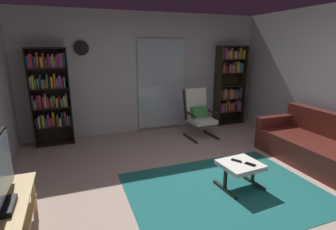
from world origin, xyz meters
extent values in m
plane|color=tan|center=(0.00, 0.00, 0.00)|extent=(7.02, 7.02, 0.00)
cube|color=silver|center=(0.00, 2.90, 1.30)|extent=(5.60, 0.06, 2.60)
cube|color=silver|center=(0.32, 2.83, 1.05)|extent=(1.10, 0.01, 2.00)
cube|color=#1D6561|center=(0.19, -0.08, 0.00)|extent=(2.54, 1.94, 0.01)
cube|color=tan|center=(-2.28, -0.35, 0.48)|extent=(0.40, 1.38, 0.02)
cylinder|color=tan|center=(-2.13, 0.29, 0.23)|extent=(0.05, 0.05, 0.47)
cylinder|color=tan|center=(-2.44, 0.29, 0.23)|extent=(0.05, 0.05, 0.47)
cube|color=black|center=(-2.28, -0.35, 0.51)|extent=(0.20, 0.32, 0.05)
cube|color=black|center=(-2.35, 2.62, 0.93)|extent=(0.02, 0.30, 1.87)
cube|color=black|center=(-1.65, 2.62, 0.93)|extent=(0.02, 0.30, 1.87)
cube|color=black|center=(-2.00, 2.77, 0.93)|extent=(0.71, 0.02, 1.87)
cube|color=black|center=(-2.00, 2.62, 0.02)|extent=(0.68, 0.28, 0.02)
cube|color=black|center=(-2.00, 2.62, 0.37)|extent=(0.68, 0.28, 0.02)
cube|color=black|center=(-2.00, 2.62, 0.75)|extent=(0.68, 0.28, 0.02)
cube|color=black|center=(-2.00, 2.62, 1.12)|extent=(0.68, 0.28, 0.02)
cube|color=black|center=(-2.00, 2.62, 1.49)|extent=(0.68, 0.28, 0.02)
cube|color=black|center=(-2.00, 2.62, 1.85)|extent=(0.68, 0.28, 0.02)
cube|color=#893188|center=(-2.31, 2.63, 0.46)|extent=(0.02, 0.10, 0.16)
cube|color=#302621|center=(-2.28, 2.61, 0.48)|extent=(0.04, 0.17, 0.19)
cube|color=beige|center=(-2.24, 2.61, 0.49)|extent=(0.02, 0.23, 0.23)
cube|color=#182829|center=(-2.21, 2.61, 0.51)|extent=(0.02, 0.16, 0.25)
cube|color=gold|center=(-2.17, 2.60, 0.50)|extent=(0.04, 0.15, 0.23)
cube|color=#2E5AA1|center=(-2.12, 2.63, 0.46)|extent=(0.03, 0.24, 0.16)
cube|color=purple|center=(-2.09, 2.63, 0.50)|extent=(0.03, 0.19, 0.24)
cube|color=red|center=(-2.04, 2.62, 0.47)|extent=(0.04, 0.17, 0.17)
cube|color=orange|center=(-1.99, 2.62, 0.51)|extent=(0.04, 0.10, 0.27)
cube|color=black|center=(-1.95, 2.62, 0.47)|extent=(0.03, 0.15, 0.18)
cube|color=green|center=(-1.92, 2.61, 0.49)|extent=(0.03, 0.19, 0.21)
cube|color=gold|center=(-1.88, 2.62, 0.46)|extent=(0.04, 0.23, 0.15)
cube|color=black|center=(-1.83, 2.61, 0.51)|extent=(0.04, 0.12, 0.26)
cube|color=#933995|center=(-1.78, 2.62, 0.51)|extent=(0.04, 0.11, 0.26)
cube|color=olive|center=(-1.73, 2.62, 0.48)|extent=(0.02, 0.22, 0.19)
cube|color=teal|center=(-1.69, 2.61, 0.47)|extent=(0.03, 0.11, 0.17)
cube|color=#89368D|center=(-2.31, 2.64, 0.88)|extent=(0.03, 0.22, 0.24)
cube|color=#407B40|center=(-2.27, 2.61, 0.83)|extent=(0.04, 0.22, 0.15)
cube|color=red|center=(-2.23, 2.64, 0.87)|extent=(0.03, 0.15, 0.23)
cube|color=#8F3286|center=(-2.19, 2.62, 0.87)|extent=(0.03, 0.16, 0.24)
cube|color=#CA3836|center=(-2.14, 2.64, 0.85)|extent=(0.03, 0.13, 0.20)
cube|color=orange|center=(-2.12, 2.64, 0.86)|extent=(0.02, 0.13, 0.20)
cube|color=#BBBA9D|center=(-2.09, 2.62, 0.88)|extent=(0.02, 0.17, 0.26)
cube|color=red|center=(-2.06, 2.62, 0.85)|extent=(0.03, 0.16, 0.19)
cube|color=red|center=(-2.03, 2.61, 0.83)|extent=(0.02, 0.12, 0.16)
cube|color=teal|center=(-1.99, 2.63, 0.85)|extent=(0.03, 0.23, 0.20)
cube|color=orange|center=(-1.95, 2.64, 0.86)|extent=(0.04, 0.10, 0.21)
cube|color=#A39130|center=(-1.90, 2.61, 0.84)|extent=(0.04, 0.16, 0.17)
cube|color=red|center=(-1.85, 2.64, 0.85)|extent=(0.03, 0.10, 0.19)
cube|color=#427846|center=(-1.81, 2.63, 0.83)|extent=(0.04, 0.22, 0.16)
cube|color=orange|center=(-1.76, 2.63, 0.86)|extent=(0.04, 0.21, 0.20)
cube|color=teal|center=(-1.72, 2.62, 0.88)|extent=(0.03, 0.19, 0.24)
cube|color=beige|center=(-2.31, 2.62, 1.24)|extent=(0.03, 0.13, 0.22)
cube|color=gold|center=(-2.26, 2.62, 1.25)|extent=(0.03, 0.20, 0.25)
cube|color=#398D3E|center=(-2.22, 2.62, 1.22)|extent=(0.04, 0.14, 0.17)
cube|color=beige|center=(-2.18, 2.63, 1.22)|extent=(0.02, 0.13, 0.18)
cube|color=#2C54A5|center=(-2.14, 2.63, 1.24)|extent=(0.02, 0.13, 0.23)
cube|color=#418650|center=(-2.10, 2.61, 1.21)|extent=(0.04, 0.21, 0.16)
cube|color=red|center=(-2.06, 2.62, 1.21)|extent=(0.04, 0.20, 0.16)
cube|color=#328548|center=(-2.02, 2.61, 1.26)|extent=(0.02, 0.23, 0.25)
cube|color=#2E2A20|center=(-1.98, 2.62, 1.23)|extent=(0.03, 0.15, 0.19)
cube|color=orange|center=(-1.95, 2.61, 1.23)|extent=(0.04, 0.22, 0.20)
cube|color=gold|center=(-1.90, 2.63, 1.26)|extent=(0.03, 0.15, 0.26)
cube|color=#874695|center=(-1.85, 2.61, 1.22)|extent=(0.04, 0.19, 0.18)
cube|color=#953F8A|center=(-1.81, 2.61, 1.24)|extent=(0.04, 0.16, 0.22)
cube|color=#883F8D|center=(-1.77, 2.63, 1.22)|extent=(0.03, 0.15, 0.18)
cube|color=teal|center=(-1.73, 2.62, 1.23)|extent=(0.02, 0.22, 0.20)
cube|color=#2869AE|center=(-2.31, 2.61, 1.61)|extent=(0.02, 0.19, 0.21)
cube|color=#884387|center=(-2.28, 2.62, 1.62)|extent=(0.02, 0.20, 0.23)
cube|color=red|center=(-2.25, 2.61, 1.63)|extent=(0.04, 0.17, 0.25)
cube|color=#2857B1|center=(-2.19, 2.64, 1.60)|extent=(0.04, 0.14, 0.20)
cube|color=orange|center=(-2.15, 2.64, 1.64)|extent=(0.02, 0.20, 0.27)
cube|color=#924491|center=(-2.11, 2.64, 1.60)|extent=(0.02, 0.12, 0.20)
cube|color=gold|center=(-2.08, 2.63, 1.60)|extent=(0.04, 0.19, 0.20)
cube|color=brown|center=(-2.05, 2.64, 1.63)|extent=(0.03, 0.19, 0.26)
cube|color=brown|center=(-2.00, 2.63, 1.59)|extent=(0.03, 0.21, 0.17)
cube|color=#8F3B94|center=(-1.96, 2.64, 1.62)|extent=(0.04, 0.13, 0.24)
cube|color=#BDBD9D|center=(-1.91, 2.64, 1.60)|extent=(0.03, 0.17, 0.20)
cube|color=orange|center=(-1.88, 2.61, 1.62)|extent=(0.02, 0.22, 0.24)
cube|color=#5298A5|center=(-1.85, 2.63, 1.59)|extent=(0.03, 0.14, 0.18)
cube|color=#9C3690|center=(-1.81, 2.61, 1.62)|extent=(0.04, 0.15, 0.23)
cube|color=red|center=(-1.78, 2.62, 1.63)|extent=(0.02, 0.21, 0.26)
cube|color=#984986|center=(-1.74, 2.63, 1.63)|extent=(0.04, 0.24, 0.25)
cube|color=#3368B5|center=(-1.70, 2.62, 1.63)|extent=(0.04, 0.12, 0.27)
cube|color=black|center=(1.68, 2.67, 0.95)|extent=(0.02, 0.30, 1.90)
cube|color=black|center=(2.38, 2.67, 0.95)|extent=(0.02, 0.30, 1.90)
cube|color=black|center=(2.03, 2.81, 0.95)|extent=(0.72, 0.02, 1.90)
cube|color=black|center=(2.03, 2.67, 0.02)|extent=(0.69, 0.28, 0.02)
cube|color=black|center=(2.03, 2.67, 0.32)|extent=(0.69, 0.28, 0.02)
cube|color=black|center=(2.03, 2.67, 0.63)|extent=(0.69, 0.28, 0.02)
cube|color=black|center=(2.03, 2.67, 0.95)|extent=(0.69, 0.28, 0.02)
cube|color=black|center=(2.03, 2.67, 1.27)|extent=(0.69, 0.28, 0.02)
cube|color=black|center=(2.03, 2.67, 1.58)|extent=(0.69, 0.28, 0.02)
cube|color=black|center=(2.03, 2.67, 1.88)|extent=(0.69, 0.28, 0.02)
cube|color=red|center=(1.71, 2.66, 0.45)|extent=(0.02, 0.18, 0.25)
cube|color=#9B4197|center=(1.75, 2.65, 0.41)|extent=(0.03, 0.20, 0.18)
cube|color=#9E4195|center=(1.79, 2.66, 0.42)|extent=(0.04, 0.22, 0.19)
cube|color=#9F953C|center=(1.83, 2.67, 0.43)|extent=(0.03, 0.15, 0.22)
cube|color=purple|center=(1.87, 2.67, 0.41)|extent=(0.03, 0.14, 0.17)
cube|color=gold|center=(1.91, 2.66, 0.43)|extent=(0.02, 0.14, 0.21)
cube|color=#25282C|center=(1.95, 2.65, 0.41)|extent=(0.03, 0.14, 0.16)
cube|color=gold|center=(1.99, 2.67, 0.45)|extent=(0.03, 0.14, 0.26)
cube|color=#C13430|center=(2.04, 2.69, 0.42)|extent=(0.04, 0.13, 0.18)
cube|color=orange|center=(2.09, 2.66, 0.42)|extent=(0.04, 0.10, 0.18)
cube|color=#993C94|center=(2.13, 2.68, 0.43)|extent=(0.04, 0.18, 0.21)
cube|color=black|center=(2.18, 2.65, 0.40)|extent=(0.04, 0.14, 0.16)
cube|color=#A1912A|center=(2.22, 2.67, 0.44)|extent=(0.03, 0.12, 0.23)
cube|color=#97498B|center=(2.26, 2.66, 0.46)|extent=(0.03, 0.23, 0.27)
cube|color=#894994|center=(2.30, 2.65, 0.44)|extent=(0.03, 0.17, 0.22)
cube|color=#9E3795|center=(2.34, 2.65, 0.42)|extent=(0.02, 0.12, 0.18)
cube|color=gold|center=(1.72, 2.65, 0.73)|extent=(0.03, 0.12, 0.17)
cube|color=#2F794E|center=(1.75, 2.68, 0.76)|extent=(0.03, 0.17, 0.23)
cube|color=red|center=(1.79, 2.66, 0.73)|extent=(0.03, 0.22, 0.18)
cube|color=#9D943B|center=(1.82, 2.65, 0.77)|extent=(0.03, 0.19, 0.26)
cube|color=#2C2F30|center=(1.86, 2.66, 0.72)|extent=(0.02, 0.15, 0.16)
cube|color=#C2B4A0|center=(1.90, 2.68, 0.76)|extent=(0.03, 0.14, 0.23)
cube|color=#3E58AC|center=(1.93, 2.67, 0.75)|extent=(0.02, 0.15, 0.22)
cube|color=red|center=(1.97, 2.68, 0.75)|extent=(0.03, 0.23, 0.22)
cube|color=orange|center=(2.01, 2.67, 0.74)|extent=(0.02, 0.16, 0.20)
cube|color=#929E37|center=(2.04, 2.67, 0.77)|extent=(0.03, 0.16, 0.25)
cube|color=orange|center=(2.09, 2.67, 0.74)|extent=(0.04, 0.16, 0.21)
cube|color=red|center=(2.13, 2.67, 0.73)|extent=(0.03, 0.14, 0.18)
cube|color=#2B67B0|center=(2.16, 2.68, 0.76)|extent=(0.02, 0.23, 0.23)
cube|color=orange|center=(2.19, 2.68, 0.72)|extent=(0.02, 0.16, 0.16)
cube|color=#A28D31|center=(2.22, 2.66, 0.73)|extent=(0.03, 0.11, 0.17)
cube|color=brown|center=(2.27, 2.67, 0.74)|extent=(0.04, 0.16, 0.19)
cube|color=#3755A8|center=(2.33, 2.67, 0.78)|extent=(0.04, 0.14, 0.27)
cube|color=beige|center=(1.71, 2.67, 1.37)|extent=(0.02, 0.10, 0.19)
cube|color=red|center=(1.75, 2.65, 1.37)|extent=(0.04, 0.23, 0.20)
cube|color=brown|center=(1.79, 2.66, 1.41)|extent=(0.02, 0.21, 0.26)
cube|color=#282229|center=(1.83, 2.66, 1.38)|extent=(0.03, 0.13, 0.21)
cube|color=red|center=(1.87, 2.65, 1.35)|extent=(0.03, 0.11, 0.16)
cube|color=#272B1F|center=(1.90, 2.65, 1.38)|extent=(0.02, 0.18, 0.20)
cube|color=beige|center=(1.94, 2.67, 1.36)|extent=(0.03, 0.18, 0.17)
cube|color=red|center=(1.97, 2.67, 1.38)|extent=(0.02, 0.21, 0.21)
cube|color=#9C3B87|center=(2.00, 2.67, 1.37)|extent=(0.03, 0.22, 0.19)
cube|color=gold|center=(2.04, 2.66, 1.36)|extent=(0.03, 0.19, 0.16)
cube|color=#2E6AAF|center=(2.07, 2.67, 1.38)|extent=(0.02, 0.12, 0.21)
cube|color=brown|center=(2.10, 2.69, 1.36)|extent=(0.04, 0.21, 0.17)
cube|color=gold|center=(2.15, 2.65, 1.40)|extent=(0.03, 0.23, 0.26)
cube|color=#2D58B3|center=(2.20, 2.66, 1.39)|extent=(0.04, 0.24, 0.22)
cube|color=#5794A1|center=(2.24, 2.65, 1.39)|extent=(0.03, 0.14, 0.23)
cube|color=olive|center=(2.27, 2.67, 1.37)|extent=(0.02, 0.23, 0.19)
cube|color=#2965A5|center=(2.31, 2.67, 1.38)|extent=(0.04, 0.14, 0.20)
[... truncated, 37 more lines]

